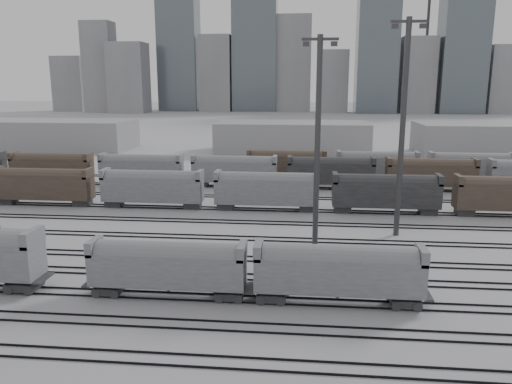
{
  "coord_description": "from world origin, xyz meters",
  "views": [
    {
      "loc": [
        13.46,
        -38.56,
        18.24
      ],
      "look_at": [
        7.07,
        25.97,
        4.0
      ],
      "focal_mm": 35.0,
      "sensor_mm": 36.0,
      "label": 1
    }
  ],
  "objects": [
    {
      "name": "ground",
      "position": [
        0.0,
        0.0,
        0.0
      ],
      "size": [
        900.0,
        900.0,
        0.0
      ],
      "primitive_type": "plane",
      "color": "silver",
      "rests_on": "ground"
    },
    {
      "name": "tracks",
      "position": [
        0.0,
        17.5,
        0.08
      ],
      "size": [
        220.0,
        71.5,
        0.16
      ],
      "color": "black",
      "rests_on": "ground"
    },
    {
      "name": "hopper_car_b",
      "position": [
        1.89,
        1.0,
        3.0
      ],
      "size": [
        13.56,
        2.69,
        4.85
      ],
      "color": "black",
      "rests_on": "ground"
    },
    {
      "name": "hopper_car_c",
      "position": [
        16.42,
        1.0,
        3.1
      ],
      "size": [
        14.02,
        2.79,
        5.01
      ],
      "color": "black",
      "rests_on": "ground"
    },
    {
      "name": "light_mast_c",
      "position": [
        14.72,
        13.14,
        12.16
      ],
      "size": [
        3.67,
        0.59,
        22.92
      ],
      "color": "#363639",
      "rests_on": "ground"
    },
    {
      "name": "light_mast_d",
      "position": [
        24.76,
        21.34,
        13.51
      ],
      "size": [
        4.07,
        0.65,
        25.46
      ],
      "color": "#363639",
      "rests_on": "ground"
    },
    {
      "name": "bg_string_near",
      "position": [
        8.0,
        32.0,
        2.8
      ],
      "size": [
        151.0,
        3.0,
        5.6
      ],
      "color": "gray",
      "rests_on": "ground"
    },
    {
      "name": "bg_string_mid",
      "position": [
        18.0,
        48.0,
        2.8
      ],
      "size": [
        151.0,
        3.0,
        5.6
      ],
      "color": "black",
      "rests_on": "ground"
    },
    {
      "name": "bg_string_far",
      "position": [
        35.5,
        56.0,
        2.8
      ],
      "size": [
        66.0,
        3.0,
        5.6
      ],
      "color": "brown",
      "rests_on": "ground"
    },
    {
      "name": "warehouse_left",
      "position": [
        -60.0,
        95.0,
        4.0
      ],
      "size": [
        50.0,
        18.0,
        8.0
      ],
      "primitive_type": "cube",
      "color": "#939396",
      "rests_on": "ground"
    },
    {
      "name": "warehouse_mid",
      "position": [
        10.0,
        95.0,
        4.0
      ],
      "size": [
        40.0,
        18.0,
        8.0
      ],
      "primitive_type": "cube",
      "color": "#939396",
      "rests_on": "ground"
    },
    {
      "name": "warehouse_right",
      "position": [
        60.0,
        95.0,
        4.0
      ],
      "size": [
        35.0,
        18.0,
        8.0
      ],
      "primitive_type": "cube",
      "color": "#939396",
      "rests_on": "ground"
    },
    {
      "name": "skyline",
      "position": [
        10.84,
        280.0,
        34.73
      ],
      "size": [
        316.0,
        22.4,
        95.0
      ],
      "color": "gray",
      "rests_on": "ground"
    },
    {
      "name": "crane_left",
      "position": [
        -28.74,
        305.0,
        57.39
      ],
      "size": [
        42.0,
        1.8,
        100.0
      ],
      "color": "#363639",
      "rests_on": "ground"
    },
    {
      "name": "crane_right",
      "position": [
        91.26,
        305.0,
        57.39
      ],
      "size": [
        42.0,
        1.8,
        100.0
      ],
      "color": "#363639",
      "rests_on": "ground"
    }
  ]
}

